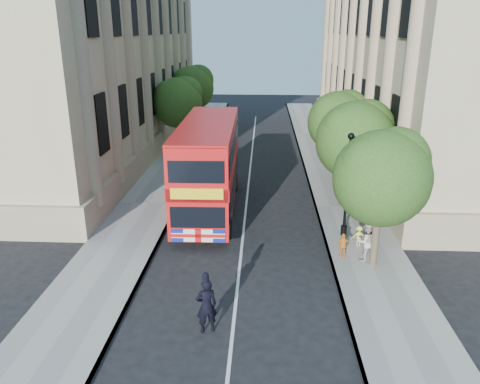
# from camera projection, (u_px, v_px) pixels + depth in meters

# --- Properties ---
(ground) EXTENTS (120.00, 120.00, 0.00)m
(ground) POSITION_uv_depth(u_px,v_px,m) (236.00, 300.00, 17.87)
(ground) COLOR black
(ground) RESTS_ON ground
(pavement_right) EXTENTS (3.50, 80.00, 0.12)m
(pavement_right) POSITION_uv_depth(u_px,v_px,m) (345.00, 207.00, 27.01)
(pavement_right) COLOR gray
(pavement_right) RESTS_ON ground
(pavement_left) EXTENTS (3.50, 80.00, 0.12)m
(pavement_left) POSITION_uv_depth(u_px,v_px,m) (149.00, 204.00, 27.56)
(pavement_left) COLOR gray
(pavement_left) RESTS_ON ground
(building_right) EXTENTS (12.00, 38.00, 18.00)m
(building_right) POSITION_uv_depth(u_px,v_px,m) (428.00, 40.00, 36.90)
(building_right) COLOR tan
(building_right) RESTS_ON ground
(building_left) EXTENTS (12.00, 38.00, 18.00)m
(building_left) POSITION_uv_depth(u_px,v_px,m) (85.00, 40.00, 38.22)
(building_left) COLOR tan
(building_left) RESTS_ON ground
(tree_right_near) EXTENTS (4.00, 4.00, 6.08)m
(tree_right_near) POSITION_uv_depth(u_px,v_px,m) (383.00, 173.00, 19.06)
(tree_right_near) COLOR #473828
(tree_right_near) RESTS_ON ground
(tree_right_mid) EXTENTS (4.20, 4.20, 6.37)m
(tree_right_mid) POSITION_uv_depth(u_px,v_px,m) (356.00, 137.00, 24.65)
(tree_right_mid) COLOR #473828
(tree_right_mid) RESTS_ON ground
(tree_right_far) EXTENTS (4.00, 4.00, 6.15)m
(tree_right_far) POSITION_uv_depth(u_px,v_px,m) (339.00, 119.00, 30.36)
(tree_right_far) COLOR #473828
(tree_right_far) RESTS_ON ground
(tree_left_far) EXTENTS (4.00, 4.00, 6.30)m
(tree_left_far) POSITION_uv_depth(u_px,v_px,m) (178.00, 100.00, 37.48)
(tree_left_far) COLOR #473828
(tree_left_far) RESTS_ON ground
(tree_left_back) EXTENTS (4.20, 4.20, 6.65)m
(tree_left_back) POSITION_uv_depth(u_px,v_px,m) (192.00, 85.00, 44.94)
(tree_left_back) COLOR #473828
(tree_left_back) RESTS_ON ground
(lamp_post) EXTENTS (0.32, 0.32, 5.16)m
(lamp_post) POSITION_uv_depth(u_px,v_px,m) (347.00, 189.00, 22.47)
(lamp_post) COLOR black
(lamp_post) RESTS_ON pavement_right
(double_decker_bus) EXTENTS (3.05, 10.81, 4.97)m
(double_decker_bus) POSITION_uv_depth(u_px,v_px,m) (209.00, 164.00, 25.86)
(double_decker_bus) COLOR #BC0D0D
(double_decker_bus) RESTS_ON ground
(box_van) EXTENTS (2.58, 5.46, 3.03)m
(box_van) POSITION_uv_depth(u_px,v_px,m) (201.00, 170.00, 29.20)
(box_van) COLOR black
(box_van) RESTS_ON ground
(police_constable) EXTENTS (0.85, 0.70, 2.00)m
(police_constable) POSITION_uv_depth(u_px,v_px,m) (206.00, 306.00, 15.70)
(police_constable) COLOR black
(police_constable) RESTS_ON ground
(woman_pedestrian) EXTENTS (1.00, 0.84, 1.83)m
(woman_pedestrian) POSITION_uv_depth(u_px,v_px,m) (366.00, 242.00, 20.39)
(woman_pedestrian) COLOR beige
(woman_pedestrian) RESTS_ON pavement_right
(child_a) EXTENTS (0.69, 0.35, 1.14)m
(child_a) POSITION_uv_depth(u_px,v_px,m) (343.00, 245.00, 20.81)
(child_a) COLOR orange
(child_a) RESTS_ON pavement_right
(child_b) EXTENTS (0.67, 0.42, 1.00)m
(child_b) POSITION_uv_depth(u_px,v_px,m) (359.00, 236.00, 21.93)
(child_b) COLOR #EED051
(child_b) RESTS_ON pavement_right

